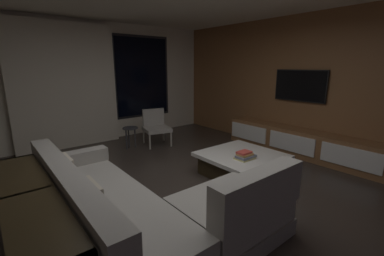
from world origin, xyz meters
The scene contains 11 objects.
floor centered at (0.00, 0.00, 0.00)m, with size 9.20×9.20×0.00m, color #332B26.
back_wall_with_window centered at (-0.06, 3.62, 1.34)m, with size 6.60×0.30×2.70m.
media_wall centered at (3.06, 0.00, 1.35)m, with size 0.12×7.80×2.70m.
sectional_couch centered at (-0.87, -0.23, 0.29)m, with size 1.98×2.50×0.82m.
coffee_table centered at (1.15, 0.14, 0.19)m, with size 1.16×1.16×0.36m.
book_stack_on_coffee_table centered at (1.01, -0.04, 0.41)m, with size 0.30×0.21×0.12m.
accent_chair_near_window centered at (0.99, 2.51, 0.43)m, with size 0.66×0.67×0.78m.
side_stool centered at (0.40, 2.56, 0.37)m, with size 0.32×0.32×0.46m.
media_console centered at (2.77, 0.05, 0.25)m, with size 0.46×3.10×0.52m.
mounted_tv centered at (2.95, 0.25, 1.35)m, with size 0.05×1.06×0.61m.
console_table_behind_couch centered at (-1.78, -0.10, 0.41)m, with size 0.40×2.10×0.74m.
Camera 1 is at (-1.96, -2.44, 1.74)m, focal length 24.44 mm.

